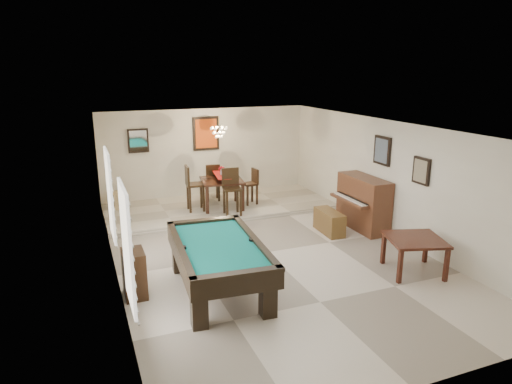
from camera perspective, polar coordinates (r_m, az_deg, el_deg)
ground_plane at (r=9.58m, az=1.34°, el=-7.60°), size 6.00×9.00×0.02m
wall_back at (r=13.30m, az=-6.24°, el=4.75°), size 6.00×0.04×2.60m
wall_front at (r=5.56m, az=20.25°, el=-11.47°), size 6.00×0.04×2.60m
wall_left at (r=8.48m, az=-17.63°, el=-1.99°), size 0.04×9.00×2.60m
wall_right at (r=10.65m, az=16.42°, el=1.56°), size 0.04×9.00×2.60m
ceiling at (r=8.89m, az=1.44°, el=8.09°), size 6.00×9.00×0.04m
dining_step at (r=12.43m, az=-4.52°, el=-1.85°), size 6.00×2.50×0.12m
window_left_front at (r=6.37m, az=-15.82°, el=-6.62°), size 0.06×1.00×1.70m
window_left_rear at (r=9.03m, az=-17.80°, el=-0.31°), size 0.06×1.00×1.70m
pool_table at (r=7.87m, az=-4.66°, el=-9.46°), size 1.57×2.66×0.85m
square_table at (r=9.07m, az=19.11°, el=-7.47°), size 1.23×1.23×0.68m
upright_piano at (r=10.98m, az=12.64°, el=-1.42°), size 0.84×1.50×1.25m
piano_bench at (r=10.71m, az=9.14°, el=-3.71°), size 0.41×0.96×0.52m
apothecary_chest at (r=7.97m, az=-14.98°, el=-9.84°), size 0.36×0.53×0.80m
dining_table at (r=12.07m, az=-4.27°, el=0.10°), size 1.20×1.20×0.88m
flower_vase at (r=11.94m, az=-4.32°, el=2.70°), size 0.17×0.17×0.24m
dining_chair_south at (r=11.40m, az=-2.99°, el=-0.04°), size 0.47×0.47×1.17m
dining_chair_north at (r=12.73m, az=-5.49°, el=1.27°), size 0.44×0.44×1.05m
dining_chair_west at (r=11.84m, az=-7.59°, el=0.48°), size 0.47×0.47×1.19m
dining_chair_east at (r=12.34m, az=-0.78°, el=0.68°), size 0.39×0.39×0.96m
corner_bench at (r=12.62m, az=-16.86°, el=-0.95°), size 0.49×0.55×0.41m
chandelier at (r=11.93m, az=-4.67°, el=7.95°), size 0.44×0.44×0.60m
back_painting at (r=13.17m, az=-6.27°, el=7.28°), size 0.75×0.06×0.95m
back_mirror at (r=12.81m, az=-14.51°, el=6.22°), size 0.55×0.06×0.65m
right_picture_upper at (r=10.74m, az=15.51°, el=5.01°), size 0.06×0.55×0.65m
right_picture_lower at (r=9.79m, az=19.97°, el=2.50°), size 0.06×0.45×0.55m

